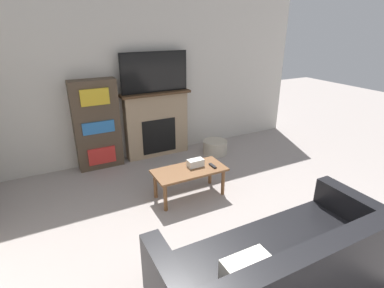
{
  "coord_description": "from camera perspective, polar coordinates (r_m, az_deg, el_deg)",
  "views": [
    {
      "loc": [
        -1.69,
        -0.57,
        2.25
      ],
      "look_at": [
        0.01,
        2.7,
        0.75
      ],
      "focal_mm": 28.0,
      "sensor_mm": 36.0,
      "label": 1
    }
  ],
  "objects": [
    {
      "name": "coffee_table",
      "position": [
        4.08,
        -0.49,
        -5.59
      ],
      "size": [
        0.99,
        0.47,
        0.41
      ],
      "color": "brown",
      "rests_on": "ground_plane"
    },
    {
      "name": "wall_back",
      "position": [
        5.27,
        -8.48,
        12.08
      ],
      "size": [
        6.02,
        0.06,
        2.7
      ],
      "color": "beige",
      "rests_on": "ground_plane"
    },
    {
      "name": "tv",
      "position": [
        5.12,
        -7.14,
        13.41
      ],
      "size": [
        1.16,
        0.03,
        0.67
      ],
      "color": "black",
      "rests_on": "fireplace"
    },
    {
      "name": "fireplace",
      "position": [
        5.35,
        -6.76,
        3.82
      ],
      "size": [
        1.22,
        0.28,
        1.15
      ],
      "color": "tan",
      "rests_on": "ground_plane"
    },
    {
      "name": "tissue_box",
      "position": [
        4.12,
        0.67,
        -3.6
      ],
      "size": [
        0.22,
        0.12,
        0.1
      ],
      "color": "white",
      "rests_on": "coffee_table"
    },
    {
      "name": "storage_basket",
      "position": [
        5.52,
        4.43,
        -0.58
      ],
      "size": [
        0.44,
        0.44,
        0.24
      ],
      "color": "#BCB29E",
      "rests_on": "ground_plane"
    },
    {
      "name": "bookshelf",
      "position": [
        5.04,
        -17.66,
        3.46
      ],
      "size": [
        0.71,
        0.29,
        1.45
      ],
      "color": "#4C3D2D",
      "rests_on": "ground_plane"
    },
    {
      "name": "couch",
      "position": [
        2.83,
        17.28,
        -22.54
      ],
      "size": [
        2.13,
        0.99,
        0.93
      ],
      "color": "black",
      "rests_on": "ground_plane"
    },
    {
      "name": "remote_control",
      "position": [
        4.13,
        3.96,
        -4.17
      ],
      "size": [
        0.04,
        0.15,
        0.02
      ],
      "color": "black",
      "rests_on": "coffee_table"
    }
  ]
}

